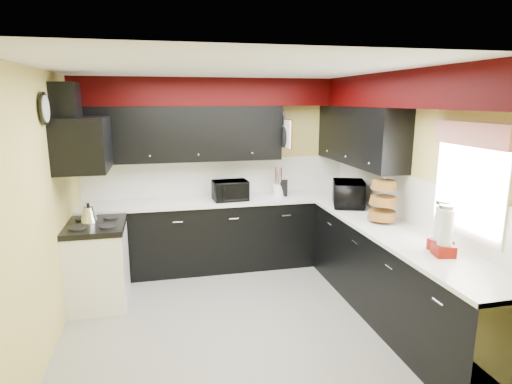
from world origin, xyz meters
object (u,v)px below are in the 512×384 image
microwave (349,194)px  utensil_crock (278,190)px  knife_block (284,189)px  kettle (89,214)px  toaster_oven (231,190)px

microwave → utensil_crock: microwave is taller
microwave → knife_block: microwave is taller
utensil_crock → kettle: bearing=-163.7°
utensil_crock → toaster_oven: bearing=-172.3°
microwave → kettle: (-3.05, 0.03, -0.09)m
utensil_crock → knife_block: bearing=-9.6°
toaster_oven → knife_block: bearing=2.1°
knife_block → toaster_oven: bearing=-154.3°
kettle → utensil_crock: bearing=16.3°
kettle → knife_block: bearing=15.6°
microwave → knife_block: (-0.63, 0.70, -0.05)m
toaster_oven → kettle: (-1.67, -0.60, -0.07)m
toaster_oven → microwave: (1.38, -0.62, 0.02)m
utensil_crock → kettle: size_ratio=0.91×
knife_block → kettle: 2.51m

